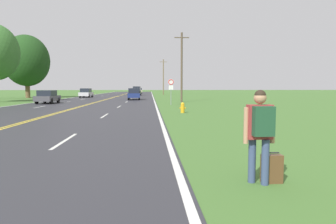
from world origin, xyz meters
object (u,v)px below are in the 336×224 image
Objects in this scene: suitcase at (272,169)px; traffic_sign at (171,85)px; tree_behind_sign at (27,61)px; car_black_van_receding at (137,91)px; hitchhiker_person at (260,127)px; car_dark_blue_suv_mid_near at (134,94)px; car_silver_sedan_mid_far at (86,93)px; car_dark_grey_sedan_approaching at (48,97)px; fire_hydrant at (183,108)px; car_champagne_hatchback_distant at (139,90)px.

suitcase is 0.22× the size of traffic_sign.
car_black_van_receding is (18.00, 15.49, -5.30)m from tree_behind_sign.
hitchhiker_person is 2.99× the size of suitcase.
car_dark_blue_suv_mid_near is 1.13× the size of car_silver_sedan_mid_far.
tree_behind_sign is 21.24m from car_dark_blue_suv_mid_near.
hitchhiker_person is 0.45× the size of car_dark_grey_sedan_approaching.
fire_hydrant is 0.19× the size of car_dark_grey_sedan_approaching.
hitchhiker_person is at bearing -90.27° from traffic_sign.
suitcase is 0.15× the size of car_silver_sedan_mid_far.
car_silver_sedan_mid_far is (-13.71, 33.23, 0.44)m from fire_hydrant.
car_champagne_hatchback_distant is (-1.01, 47.20, -0.04)m from car_dark_blue_suv_mid_near.
car_dark_blue_suv_mid_near is (-4.48, 13.51, -1.09)m from traffic_sign.
tree_behind_sign is at bearing -27.30° from car_champagne_hatchback_distant.
car_silver_sedan_mid_far is at bearing 119.66° from traffic_sign.
car_champagne_hatchback_distant is at bearing 95.17° from traffic_sign.
car_dark_grey_sedan_approaching is 57.57m from car_champagne_hatchback_distant.
hitchhiker_person is at bearing -154.33° from car_dark_grey_sedan_approaching.
traffic_sign reaches higher than fire_hydrant.
traffic_sign is (0.12, 25.19, 0.92)m from hitchhiker_person.
fire_hydrant is 0.16× the size of car_dark_blue_suv_mid_near.
fire_hydrant is 0.18× the size of car_champagne_hatchback_distant.
traffic_sign reaches higher than car_silver_sedan_mid_far.
car_black_van_receding is 23.01m from car_champagne_hatchback_distant.
tree_behind_sign is at bearing 24.80° from suitcase.
car_dark_grey_sedan_approaching is 0.98× the size of car_silver_sedan_mid_far.
traffic_sign is 38.05m from car_black_van_receding.
hitchhiker_person is 63.08m from car_black_van_receding.
suitcase is at bearing -63.85° from tree_behind_sign.
car_silver_sedan_mid_far is at bearing -140.93° from car_dark_blue_suv_mid_near.
hitchhiker_person is 38.94m from car_dark_blue_suv_mid_near.
car_champagne_hatchback_distant is (-0.41, 23.01, -0.16)m from car_black_van_receding.
suitcase is 0.15× the size of car_dark_grey_sedan_approaching.
suitcase is at bearing -76.24° from hitchhiker_person.
hitchhiker_person is 25.20m from traffic_sign.
car_dark_blue_suv_mid_near is at bearing 108.37° from traffic_sign.
car_dark_grey_sedan_approaching is at bearing 24.17° from suitcase.
car_black_van_receding reaches higher than car_silver_sedan_mid_far.
hitchhiker_person is at bearing 103.76° from suitcase.
fire_hydrant is 0.19× the size of car_silver_sedan_mid_far.
car_black_van_receding reaches higher than fire_hydrant.
car_champagne_hatchback_distant is at bearing 178.91° from car_dark_blue_suv_mid_near.
car_silver_sedan_mid_far is at bearing 112.42° from fire_hydrant.
traffic_sign is at bearing 16.05° from car_dark_blue_suv_mid_near.
car_dark_blue_suv_mid_near is at bearing -136.37° from car_silver_sedan_mid_far.
car_dark_grey_sedan_approaching is (-13.61, 3.71, -1.24)m from traffic_sign.
car_silver_sedan_mid_far is (-13.70, 48.90, 0.55)m from suitcase.
car_black_van_receding is (-5.08, 37.70, -0.98)m from traffic_sign.
car_champagne_hatchback_distant is (-5.37, 85.89, -0.22)m from hitchhiker_person.
car_dark_blue_suv_mid_near is (-4.65, 22.95, 0.53)m from fire_hydrant.
tree_behind_sign is (-23.23, 47.32, 6.05)m from suitcase.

